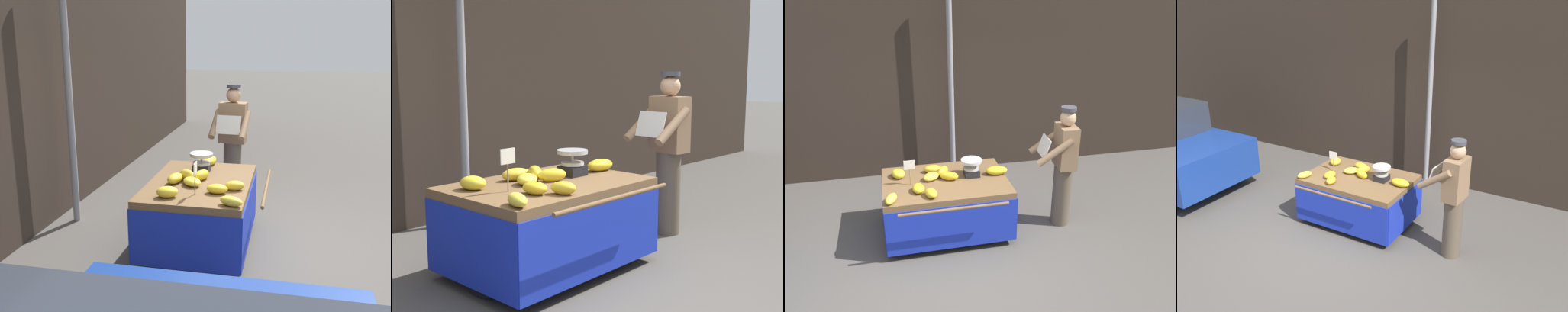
% 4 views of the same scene
% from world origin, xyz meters
% --- Properties ---
extents(ground_plane, '(60.00, 60.00, 0.00)m').
position_xyz_m(ground_plane, '(0.00, 0.00, 0.00)').
color(ground_plane, '#514C47').
extents(back_wall, '(16.00, 0.24, 3.59)m').
position_xyz_m(back_wall, '(0.00, 3.10, 1.79)').
color(back_wall, '#332821').
rests_on(back_wall, ground).
extents(street_pole, '(0.09, 0.09, 3.38)m').
position_xyz_m(street_pole, '(0.39, 2.70, 1.69)').
color(street_pole, gray).
rests_on(street_pole, ground).
extents(banana_cart, '(1.65, 1.34, 0.78)m').
position_xyz_m(banana_cart, '(0.00, 0.95, 0.57)').
color(banana_cart, brown).
rests_on(banana_cart, ground).
extents(weighing_scale, '(0.28, 0.28, 0.23)m').
position_xyz_m(weighing_scale, '(0.37, 1.01, 0.90)').
color(weighing_scale, black).
rests_on(weighing_scale, banana_cart).
extents(price_sign, '(0.14, 0.01, 0.34)m').
position_xyz_m(price_sign, '(-0.45, 0.92, 1.03)').
color(price_sign, '#997A51').
rests_on(price_sign, banana_cart).
extents(banana_bunch_0, '(0.19, 0.24, 0.10)m').
position_xyz_m(banana_bunch_0, '(-0.23, 0.53, 0.83)').
color(banana_bunch_0, gold).
rests_on(banana_bunch_0, banana_cart).
extents(banana_bunch_1, '(0.28, 0.21, 0.11)m').
position_xyz_m(banana_bunch_1, '(0.05, 0.95, 0.83)').
color(banana_bunch_1, gold).
rests_on(banana_bunch_1, banana_cart).
extents(banana_bunch_2, '(0.23, 0.26, 0.11)m').
position_xyz_m(banana_bunch_2, '(-0.60, 1.18, 0.83)').
color(banana_bunch_2, yellow).
rests_on(banana_bunch_2, banana_cart).
extents(banana_bunch_3, '(0.29, 0.29, 0.09)m').
position_xyz_m(banana_bunch_3, '(-0.18, 1.01, 0.82)').
color(banana_bunch_3, yellow).
rests_on(banana_bunch_3, banana_cart).
extents(banana_bunch_4, '(0.28, 0.19, 0.11)m').
position_xyz_m(banana_bunch_4, '(-0.12, 1.22, 0.83)').
color(banana_bunch_4, gold).
rests_on(banana_bunch_4, banana_cart).
extents(banana_bunch_5, '(0.20, 0.27, 0.09)m').
position_xyz_m(banana_bunch_5, '(-0.71, 0.51, 0.82)').
color(banana_bunch_5, yellow).
rests_on(banana_bunch_5, banana_cart).
extents(banana_bunch_6, '(0.22, 0.25, 0.13)m').
position_xyz_m(banana_bunch_6, '(-0.01, 1.10, 0.84)').
color(banana_bunch_6, gold).
rests_on(banana_bunch_6, banana_cart).
extents(banana_bunch_7, '(0.31, 0.19, 0.11)m').
position_xyz_m(banana_bunch_7, '(0.71, 0.98, 0.83)').
color(banana_bunch_7, gold).
rests_on(banana_bunch_7, banana_cart).
extents(banana_bunch_8, '(0.16, 0.23, 0.10)m').
position_xyz_m(banana_bunch_8, '(-0.37, 0.70, 0.83)').
color(banana_bunch_8, gold).
rests_on(banana_bunch_8, banana_cart).
extents(vendor_person, '(0.60, 0.55, 1.71)m').
position_xyz_m(vendor_person, '(1.59, 0.80, 0.87)').
color(vendor_person, brown).
rests_on(vendor_person, ground).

